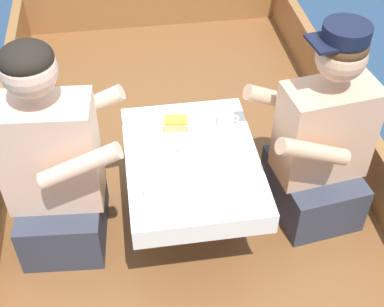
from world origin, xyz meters
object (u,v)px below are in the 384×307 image
object	(u,v)px
coffee_cup_port	(152,192)
coffee_cup_starboard	(226,120)
person_port	(55,169)
sandwich	(176,123)
person_starboard	(320,145)

from	to	relation	value
coffee_cup_port	coffee_cup_starboard	distance (m)	0.54
person_port	sandwich	world-z (taller)	person_port
person_starboard	coffee_cup_port	world-z (taller)	person_starboard
person_port	coffee_cup_starboard	world-z (taller)	person_port
sandwich	person_starboard	bearing A→B (deg)	-16.16
coffee_cup_port	coffee_cup_starboard	xyz separation A→B (m)	(0.38, 0.39, 0.01)
coffee_cup_starboard	person_starboard	bearing A→B (deg)	-22.98
sandwich	coffee_cup_starboard	world-z (taller)	coffee_cup_starboard
coffee_cup_port	sandwich	bearing A→B (deg)	69.79
sandwich	person_port	bearing A→B (deg)	-161.61
person_starboard	coffee_cup_port	xyz separation A→B (m)	(-0.78, -0.22, 0.05)
person_port	sandwich	size ratio (longest dim) A/B	8.44
sandwich	coffee_cup_starboard	size ratio (longest dim) A/B	1.23
sandwich	coffee_cup_port	xyz separation A→B (m)	(-0.15, -0.40, -0.00)
person_port	coffee_cup_starboard	size ratio (longest dim) A/B	10.42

